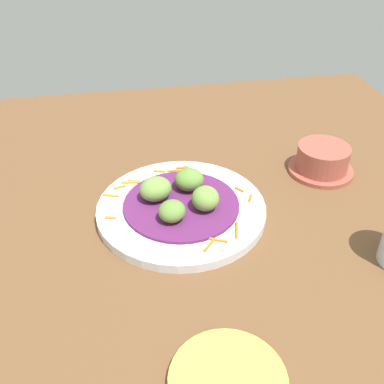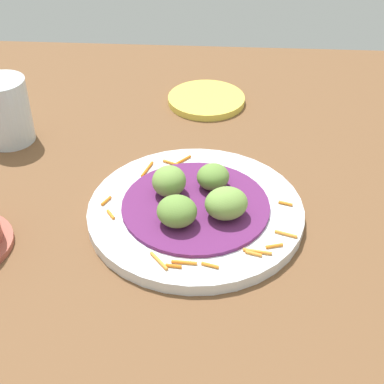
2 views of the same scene
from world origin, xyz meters
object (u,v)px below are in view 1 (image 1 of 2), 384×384
Objects in this scene: main_plate at (181,209)px; guac_scoop_left at (172,211)px; guac_scoop_right at (189,180)px; guac_scoop_center at (207,198)px; guac_scoop_back at (156,189)px; terracotta_bowl at (322,160)px; side_plate_small at (228,382)px.

main_plate is 5.30cm from guac_scoop_left.
guac_scoop_right is at bearing 62.04° from main_plate.
guac_scoop_back is at bearing 152.04° from guac_scoop_center.
guac_scoop_right is 0.41× the size of terracotta_bowl.
guac_scoop_back is at bearing 152.04° from main_plate.
guac_scoop_center reaches higher than main_plate.
terracotta_bowl is (30.13, 11.60, -1.21)cm from guac_scoop_left.
side_plate_small is (-0.01, -31.36, -0.21)cm from main_plate.
guac_scoop_back reaches higher than terracotta_bowl.
guac_scoop_back reaches higher than main_plate.
guac_scoop_back is (-1.83, 5.96, 0.29)cm from guac_scoop_left.
guac_scoop_back is (-5.96, -1.83, 0.09)cm from guac_scoop_right.
main_plate is 2.09× the size of side_plate_small.
guac_scoop_left and terracotta_bowl have the same top height.
guac_scoop_right is 0.92× the size of guac_scoop_back.
terracotta_bowl is (25.99, 3.81, -1.41)cm from guac_scoop_right.
guac_scoop_center is 0.38× the size of terracotta_bowl.
side_plate_small is at bearing -93.38° from guac_scoop_right.
terracotta_bowl reaches higher than side_plate_small.
main_plate is at bearing 62.04° from guac_scoop_left.
side_plate_small is (2.05, -27.46, -3.14)cm from guac_scoop_left.
main_plate is 5.18× the size of guac_scoop_back.
guac_scoop_center and guac_scoop_back have the same top height.
guac_scoop_back is (-3.90, 2.07, 3.23)cm from main_plate.
main_plate is at bearing -27.96° from guac_scoop_back.
guac_scoop_right reaches higher than terracotta_bowl.
side_plate_small is at bearing -90.03° from main_plate.
main_plate is at bearing -164.64° from terracotta_bowl.
side_plate_small is (-3.91, -29.29, -3.48)cm from guac_scoop_center.
guac_scoop_left is at bearing -162.96° from guac_scoop_center.
guac_scoop_back is at bearing -162.96° from guac_scoop_right.
guac_scoop_center is 26.11cm from terracotta_bowl.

